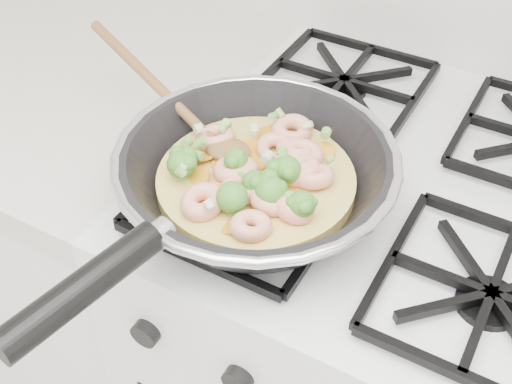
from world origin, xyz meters
The scene contains 3 objects.
stove centered at (0.00, 1.70, 0.46)m, with size 0.60×0.60×0.92m.
counter_left centered at (-0.80, 1.70, 0.45)m, with size 1.00×0.60×0.90m.
skillet centered at (-0.14, 1.55, 0.96)m, with size 0.48×0.51×0.11m.
Camera 1 is at (0.15, 1.05, 1.47)m, focal length 46.07 mm.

